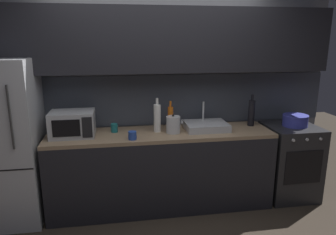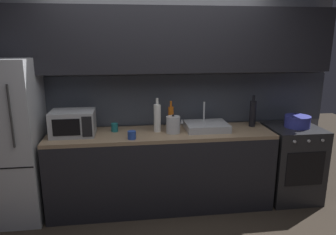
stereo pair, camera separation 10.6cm
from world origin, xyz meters
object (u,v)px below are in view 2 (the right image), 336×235
object	(u,v)px
wine_bottle_white	(157,118)
mug_blue	(132,135)
wine_bottle_orange	(171,117)
mug_teal	(115,127)
microwave	(73,123)
kettle	(173,125)
cooking_pot	(297,121)
wine_bottle_dark	(253,113)
oven_range	(291,163)
refrigerator	(8,141)

from	to	relation	value
wine_bottle_white	mug_blue	world-z (taller)	wine_bottle_white
wine_bottle_orange	mug_blue	size ratio (longest dim) A/B	3.70
wine_bottle_white	mug_teal	distance (m)	0.49
microwave	kettle	xyz separation A→B (m)	(1.08, -0.06, -0.04)
kettle	cooking_pot	size ratio (longest dim) A/B	0.71
wine_bottle_white	wine_bottle_dark	bearing A→B (deg)	3.47
mug_blue	oven_range	bearing A→B (deg)	6.17
refrigerator	oven_range	xyz separation A→B (m)	(3.22, -0.00, -0.42)
wine_bottle_dark	mug_blue	world-z (taller)	wine_bottle_dark
wine_bottle_dark	kettle	bearing A→B (deg)	-171.81
oven_range	mug_teal	xyz separation A→B (m)	(-2.11, 0.10, 0.50)
wine_bottle_white	wine_bottle_orange	size ratio (longest dim) A/B	1.18
wine_bottle_white	mug_teal	world-z (taller)	wine_bottle_white
microwave	cooking_pot	xyz separation A→B (m)	(2.57, -0.02, -0.07)
mug_teal	wine_bottle_orange	bearing A→B (deg)	5.66
wine_bottle_orange	wine_bottle_white	bearing A→B (deg)	-143.82
oven_range	mug_teal	world-z (taller)	mug_teal
cooking_pot	wine_bottle_dark	bearing A→B (deg)	168.70
wine_bottle_white	cooking_pot	size ratio (longest dim) A/B	1.28
kettle	wine_bottle_dark	xyz separation A→B (m)	(0.97, 0.14, 0.07)
refrigerator	cooking_pot	bearing A→B (deg)	0.00
kettle	cooking_pot	distance (m)	1.49
oven_range	microwave	xyz separation A→B (m)	(-2.54, 0.02, 0.58)
mug_teal	mug_blue	xyz separation A→B (m)	(0.19, -0.30, -0.00)
kettle	microwave	bearing A→B (deg)	177.07
refrigerator	mug_teal	size ratio (longest dim) A/B	18.11
oven_range	mug_blue	distance (m)	1.99
cooking_pot	refrigerator	bearing A→B (deg)	-180.00
kettle	mug_blue	size ratio (longest dim) A/B	2.41
wine_bottle_white	mug_teal	xyz separation A→B (m)	(-0.48, 0.06, -0.11)
wine_bottle_dark	mug_teal	world-z (taller)	wine_bottle_dark
cooking_pot	wine_bottle_orange	bearing A→B (deg)	173.90
refrigerator	wine_bottle_dark	world-z (taller)	refrigerator
wine_bottle_orange	refrigerator	bearing A→B (deg)	-174.86
cooking_pot	wine_bottle_white	bearing A→B (deg)	178.84
wine_bottle_orange	cooking_pot	world-z (taller)	wine_bottle_orange
oven_range	wine_bottle_dark	world-z (taller)	wine_bottle_dark
wine_bottle_dark	mug_teal	bearing A→B (deg)	-179.70
wine_bottle_orange	cooking_pot	distance (m)	1.49
wine_bottle_dark	cooking_pot	bearing A→B (deg)	-11.30
wine_bottle_dark	mug_teal	size ratio (longest dim) A/B	3.92
refrigerator	wine_bottle_orange	distance (m)	1.78
refrigerator	microwave	world-z (taller)	refrigerator
microwave	mug_blue	bearing A→B (deg)	-20.09
wine_bottle_dark	mug_teal	distance (m)	1.62
wine_bottle_dark	mug_blue	xyz separation A→B (m)	(-1.43, -0.31, -0.12)
microwave	oven_range	bearing A→B (deg)	-0.44
kettle	mug_blue	xyz separation A→B (m)	(-0.46, -0.17, -0.05)
microwave	cooking_pot	size ratio (longest dim) A/B	1.55
wine_bottle_orange	wine_bottle_dark	bearing A→B (deg)	-3.29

